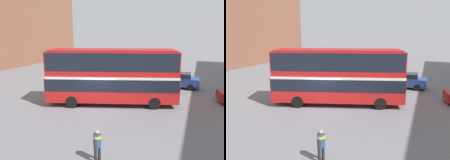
% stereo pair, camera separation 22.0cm
% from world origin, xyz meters
% --- Properties ---
extents(ground_plane, '(240.00, 240.00, 0.00)m').
position_xyz_m(ground_plane, '(0.00, 0.00, 0.00)').
color(ground_plane, slate).
extents(double_decker_bus, '(10.84, 5.86, 4.58)m').
position_xyz_m(double_decker_bus, '(0.47, 1.33, 2.61)').
color(double_decker_bus, red).
rests_on(double_decker_bus, ground_plane).
extents(pedestrian_foreground, '(0.51, 0.51, 1.62)m').
position_xyz_m(pedestrian_foreground, '(2.95, -6.64, 0.99)').
color(pedestrian_foreground, '#232328').
rests_on(pedestrian_foreground, ground_plane).
extents(parked_car_kerb_near, '(4.38, 1.86, 1.63)m').
position_xyz_m(parked_car_kerb_near, '(5.09, 8.87, 0.83)').
color(parked_car_kerb_near, navy).
rests_on(parked_car_kerb_near, ground_plane).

